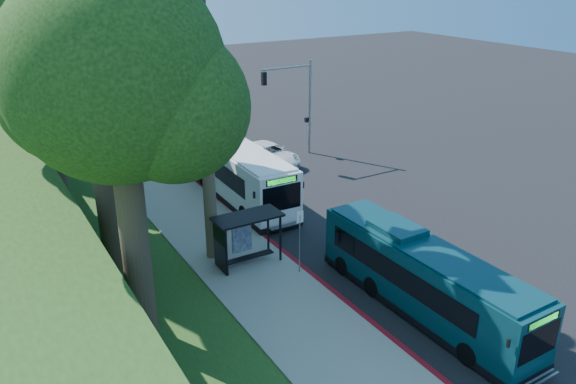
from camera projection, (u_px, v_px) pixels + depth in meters
ground at (333, 212)px, 32.56m from camera, size 140.00×140.00×0.00m
sidewalk at (217, 240)px, 29.07m from camera, size 4.50×70.00×0.12m
red_curb at (295, 261)px, 26.98m from camera, size 0.25×30.00×0.13m
grass_verge at (83, 229)px, 30.35m from camera, size 8.00×70.00×0.06m
bus_shelter at (242, 230)px, 26.16m from camera, size 3.20×1.51×2.55m
stop_sign_pole at (300, 234)px, 25.23m from camera, size 0.35×0.06×3.17m
traffic_signal_pole at (298, 97)px, 40.64m from camera, size 4.10×0.30×7.00m
tree_0 at (87, 21)px, 22.44m from camera, size 8.40×8.00×15.70m
tree_2 at (40, 13)px, 35.68m from camera, size 8.82×8.40×15.12m
tree_4 at (18, 9)px, 48.93m from camera, size 8.40×8.00×14.14m
tree_5 at (20, 11)px, 56.05m from camera, size 7.35×7.00×12.86m
tree_6 at (120, 86)px, 17.99m from camera, size 7.56×7.20×13.74m
white_bus at (234, 168)px, 34.33m from camera, size 2.88×12.16×3.61m
teal_bus at (422, 276)px, 22.82m from camera, size 2.42×10.69×3.18m
pickup at (269, 154)px, 40.08m from camera, size 3.08×5.57×1.47m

